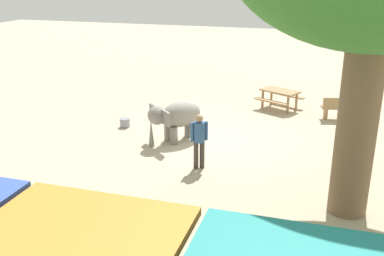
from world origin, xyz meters
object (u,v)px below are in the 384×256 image
at_px(elephant, 176,117).
at_px(feed_bucket, 125,123).
at_px(picnic_table_near, 280,95).
at_px(wooden_bench, 341,108).
at_px(person_handler, 199,137).

height_order(elephant, feed_bucket, elephant).
bearing_deg(feed_bucket, elephant, 159.68).
bearing_deg(picnic_table_near, elephant, -94.79).
bearing_deg(wooden_bench, person_handler, -138.42).
bearing_deg(wooden_bench, feed_bucket, -171.61).
height_order(person_handler, feed_bucket, person_handler).
relative_size(wooden_bench, feed_bucket, 4.04).
xyz_separation_m(picnic_table_near, feed_bucket, (5.11, 3.88, -0.43)).
bearing_deg(feed_bucket, wooden_bench, -157.21).
height_order(person_handler, picnic_table_near, person_handler).
bearing_deg(person_handler, picnic_table_near, -44.23).
xyz_separation_m(person_handler, feed_bucket, (3.56, -2.66, -0.79)).
distance_m(person_handler, picnic_table_near, 6.73).
height_order(wooden_bench, picnic_table_near, wooden_bench).
bearing_deg(person_handler, elephant, 4.87).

